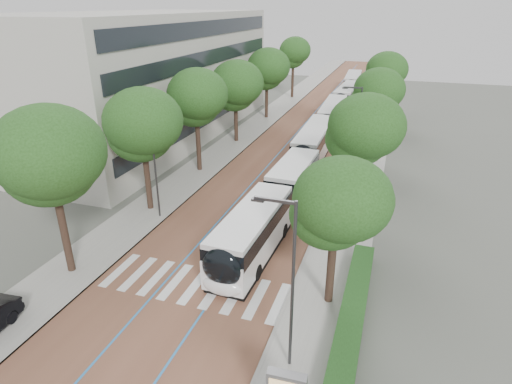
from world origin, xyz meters
TOP-DOWN VIEW (x-y plane):
  - ground at (0.00, 0.00)m, footprint 160.00×160.00m
  - road at (0.00, 40.00)m, footprint 11.00×140.00m
  - sidewalk_left at (-7.50, 40.00)m, footprint 4.00×140.00m
  - sidewalk_right at (7.50, 40.00)m, footprint 4.00×140.00m
  - kerb_left at (-5.60, 40.00)m, footprint 0.20×140.00m
  - kerb_right at (5.60, 40.00)m, footprint 0.20×140.00m
  - zebra_crossing at (0.20, 1.00)m, footprint 10.55×3.60m
  - lane_line_left at (-1.60, 40.00)m, footprint 0.12×126.00m
  - lane_line_right at (1.60, 40.00)m, footprint 0.12×126.00m
  - office_building at (-19.47, 28.00)m, footprint 18.11×40.00m
  - hedge at (9.10, 0.00)m, footprint 1.20×14.00m
  - streetlight_near at (6.62, -3.00)m, footprint 1.82×0.20m
  - streetlight_far at (6.62, 22.00)m, footprint 1.82×0.20m
  - lamp_post_left at (-6.10, 8.00)m, footprint 0.14×0.14m
  - trees_left at (-7.50, 23.51)m, footprint 5.93×60.53m
  - trees_right at (7.70, 23.41)m, footprint 5.57×47.18m
  - lead_bus at (2.44, 8.85)m, footprint 3.12×18.47m
  - bus_queued_0 at (2.20, 24.81)m, footprint 2.72×12.44m
  - bus_queued_1 at (2.15, 37.28)m, footprint 2.98×12.48m
  - bus_queued_2 at (2.31, 50.48)m, footprint 3.02×12.49m
  - bus_queued_3 at (1.70, 63.30)m, footprint 3.18×12.51m

SIDE VIEW (x-z plane):
  - ground at x=0.00m, z-range 0.00..0.00m
  - road at x=0.00m, z-range 0.00..0.02m
  - lane_line_left at x=-1.60m, z-range 0.02..0.03m
  - lane_line_right at x=1.60m, z-range 0.02..0.03m
  - zebra_crossing at x=0.20m, z-range 0.02..0.03m
  - sidewalk_left at x=-7.50m, z-range 0.00..0.12m
  - sidewalk_right at x=7.50m, z-range 0.00..0.12m
  - kerb_left at x=-5.60m, z-range -0.01..0.13m
  - kerb_right at x=5.60m, z-range -0.01..0.13m
  - hedge at x=9.10m, z-range 0.12..0.92m
  - bus_queued_0 at x=2.20m, z-range 0.02..3.22m
  - bus_queued_1 at x=2.15m, z-range 0.02..3.22m
  - bus_queued_2 at x=2.31m, z-range 0.02..3.22m
  - bus_queued_3 at x=1.70m, z-range 0.02..3.22m
  - lead_bus at x=2.44m, z-range 0.03..3.23m
  - lamp_post_left at x=-6.10m, z-range 0.12..8.12m
  - streetlight_near at x=6.62m, z-range 0.82..8.82m
  - streetlight_far at x=6.62m, z-range 0.82..8.82m
  - trees_right at x=7.70m, z-range 1.83..10.40m
  - trees_left at x=-7.50m, z-range 1.86..11.48m
  - office_building at x=-19.47m, z-range 0.00..14.00m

